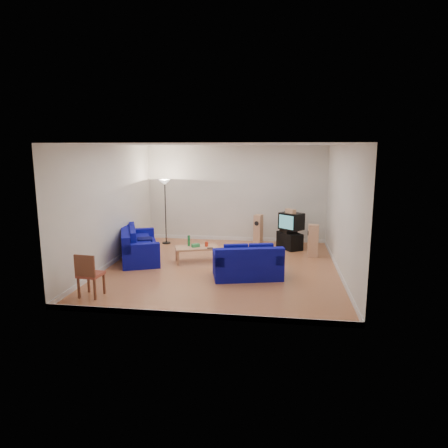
# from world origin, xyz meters

# --- Properties ---
(room) EXTENTS (6.01, 6.51, 3.21)m
(room) POSITION_xyz_m (0.00, 0.00, 1.54)
(room) COLOR brown
(room) RESTS_ON ground
(sofa_three_seat) EXTENTS (1.74, 2.44, 0.87)m
(sofa_three_seat) POSITION_xyz_m (-2.51, 0.52, 0.32)
(sofa_three_seat) COLOR navy
(sofa_three_seat) RESTS_ON ground
(sofa_loveseat) EXTENTS (1.80, 1.27, 0.82)m
(sofa_loveseat) POSITION_xyz_m (0.74, -0.75, 0.31)
(sofa_loveseat) COLOR navy
(sofa_loveseat) RESTS_ON ground
(coffee_table) EXTENTS (1.30, 0.94, 0.43)m
(coffee_table) POSITION_xyz_m (-0.78, 0.46, 0.37)
(coffee_table) COLOR tan
(coffee_table) RESTS_ON ground
(bottle) EXTENTS (0.07, 0.07, 0.30)m
(bottle) POSITION_xyz_m (-1.01, 0.53, 0.57)
(bottle) COLOR #197233
(bottle) RESTS_ON coffee_table
(tissue_box) EXTENTS (0.24, 0.22, 0.09)m
(tissue_box) POSITION_xyz_m (-0.80, 0.43, 0.47)
(tissue_box) COLOR green
(tissue_box) RESTS_ON coffee_table
(red_canister) EXTENTS (0.12, 0.12, 0.13)m
(red_canister) POSITION_xyz_m (-0.51, 0.55, 0.49)
(red_canister) COLOR red
(red_canister) RESTS_ON coffee_table
(remote) EXTENTS (0.16, 0.09, 0.02)m
(remote) POSITION_xyz_m (-0.38, 0.35, 0.44)
(remote) COLOR black
(remote) RESTS_ON coffee_table
(tv_stand) EXTENTS (0.84, 0.96, 0.51)m
(tv_stand) POSITION_xyz_m (1.81, 2.32, 0.26)
(tv_stand) COLOR black
(tv_stand) RESTS_ON ground
(av_receiver) EXTENTS (0.56, 0.59, 0.11)m
(av_receiver) POSITION_xyz_m (1.76, 2.33, 0.57)
(av_receiver) COLOR black
(av_receiver) RESTS_ON tv_stand
(television) EXTENTS (0.83, 0.81, 0.52)m
(television) POSITION_xyz_m (1.84, 2.31, 0.88)
(television) COLOR black
(television) RESTS_ON av_receiver
(centre_speaker) EXTENTS (0.33, 0.37, 0.13)m
(centre_speaker) POSITION_xyz_m (1.81, 2.26, 1.20)
(centre_speaker) COLOR tan
(centre_speaker) RESTS_ON television
(speaker_left) EXTENTS (0.31, 0.35, 0.99)m
(speaker_left) POSITION_xyz_m (0.80, 2.70, 0.50)
(speaker_left) COLOR tan
(speaker_left) RESTS_ON ground
(speaker_right) EXTENTS (0.30, 0.23, 0.96)m
(speaker_right) POSITION_xyz_m (2.45, 1.41, 0.48)
(speaker_right) COLOR tan
(speaker_right) RESTS_ON ground
(floor_lamp) EXTENTS (0.36, 0.36, 2.11)m
(floor_lamp) POSITION_xyz_m (-2.23, 2.45, 1.75)
(floor_lamp) COLOR black
(floor_lamp) RESTS_ON ground
(dining_chair) EXTENTS (0.50, 0.50, 0.95)m
(dining_chair) POSITION_xyz_m (-2.46, -2.50, 0.53)
(dining_chair) COLOR brown
(dining_chair) RESTS_ON ground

